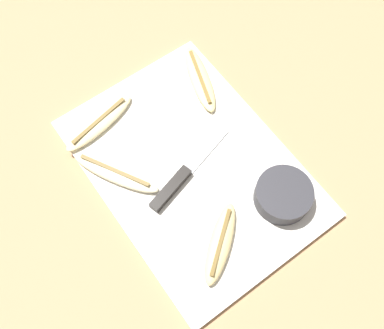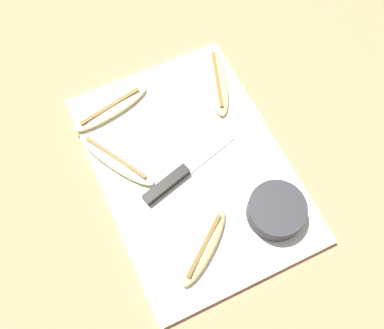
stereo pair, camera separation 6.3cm
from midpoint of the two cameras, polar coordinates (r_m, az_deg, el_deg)
ground_plane at (r=0.87m, az=2.07°, el=-0.76°), size 4.00×4.00×0.00m
cutting_board at (r=0.86m, az=2.08°, el=-0.60°), size 0.49×0.35×0.01m
knife at (r=0.84m, az=-0.14°, el=-1.99°), size 0.08×0.22×0.02m
banana_golden_short at (r=0.95m, az=5.15°, el=10.34°), size 0.17×0.09×0.02m
banana_pale_long at (r=0.86m, az=-7.55°, el=0.48°), size 0.18×0.12×0.02m
banana_soft_right at (r=0.92m, az=-8.36°, el=6.90°), size 0.07×0.17×0.02m
banana_spotted_left at (r=0.80m, az=3.82°, el=-10.60°), size 0.12×0.14×0.02m
prep_bowl at (r=0.83m, az=12.81°, el=-5.92°), size 0.10×0.10×0.04m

